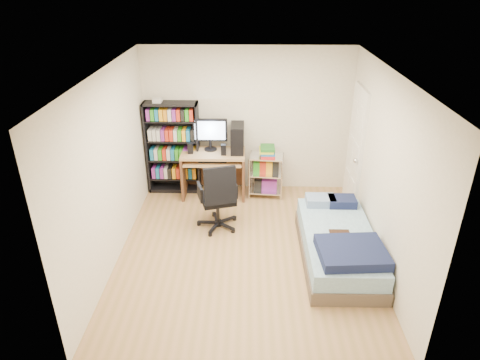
{
  "coord_description": "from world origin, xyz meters",
  "views": [
    {
      "loc": [
        0.03,
        -4.96,
        3.58
      ],
      "look_at": [
        -0.08,
        0.4,
        0.91
      ],
      "focal_mm": 32.0,
      "sensor_mm": 36.0,
      "label": 1
    }
  ],
  "objects_px": {
    "office_chair": "(218,208)",
    "bed": "(339,244)",
    "media_shelf": "(173,147)",
    "computer_desk": "(220,155)"
  },
  "relations": [
    {
      "from": "media_shelf",
      "to": "computer_desk",
      "type": "distance_m",
      "value": 0.83
    },
    {
      "from": "computer_desk",
      "to": "bed",
      "type": "bearing_deg",
      "value": -47.83
    },
    {
      "from": "office_chair",
      "to": "bed",
      "type": "xyz_separation_m",
      "value": [
        1.67,
        -0.77,
        -0.1
      ]
    },
    {
      "from": "media_shelf",
      "to": "bed",
      "type": "xyz_separation_m",
      "value": [
        2.53,
        -2.01,
        -0.59
      ]
    },
    {
      "from": "bed",
      "to": "media_shelf",
      "type": "bearing_deg",
      "value": 141.54
    },
    {
      "from": "office_chair",
      "to": "bed",
      "type": "bearing_deg",
      "value": -41.0
    },
    {
      "from": "office_chair",
      "to": "media_shelf",
      "type": "bearing_deg",
      "value": 108.29
    },
    {
      "from": "media_shelf",
      "to": "bed",
      "type": "distance_m",
      "value": 3.28
    },
    {
      "from": "media_shelf",
      "to": "bed",
      "type": "height_order",
      "value": "media_shelf"
    },
    {
      "from": "office_chair",
      "to": "bed",
      "type": "relative_size",
      "value": 0.57
    }
  ]
}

